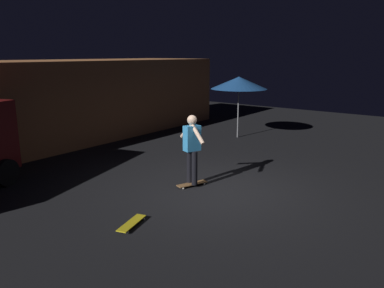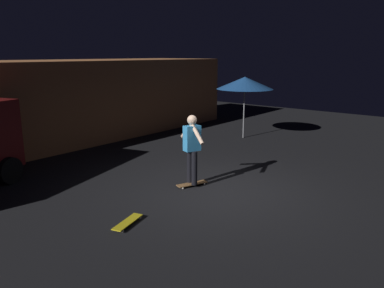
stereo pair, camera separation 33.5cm
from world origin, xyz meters
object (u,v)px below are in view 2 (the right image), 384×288
object	(u,v)px
skateboard_spare	(128,222)
skater	(192,145)
patio_umbrella	(245,83)
skateboard_ridden	(192,184)

from	to	relation	value
skateboard_spare	skater	xyz separation A→B (m)	(2.43, 0.42, 0.98)
patio_umbrella	skateboard_ridden	world-z (taller)	patio_umbrella
skateboard_ridden	skateboard_spare	xyz separation A→B (m)	(-2.43, -0.42, 0.00)
skateboard_spare	skater	distance (m)	2.65
patio_umbrella	skateboard_spare	size ratio (longest dim) A/B	2.86
skater	patio_umbrella	bearing A→B (deg)	19.33
skateboard_spare	skater	bearing A→B (deg)	9.76
patio_umbrella	skateboard_ridden	size ratio (longest dim) A/B	2.87
skateboard_ridden	skater	size ratio (longest dim) A/B	0.48
skateboard_ridden	skateboard_spare	distance (m)	2.46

